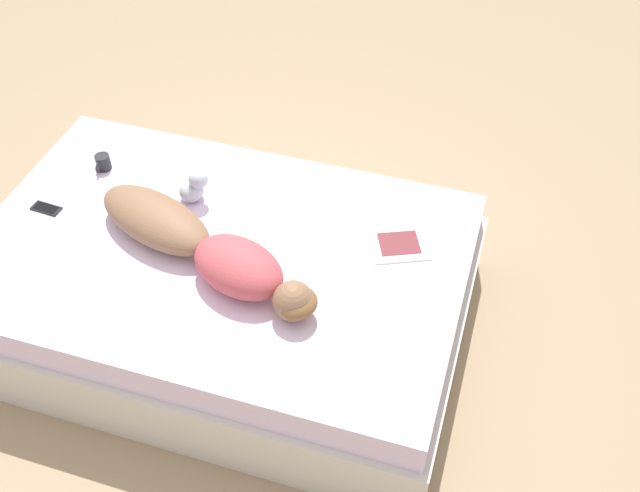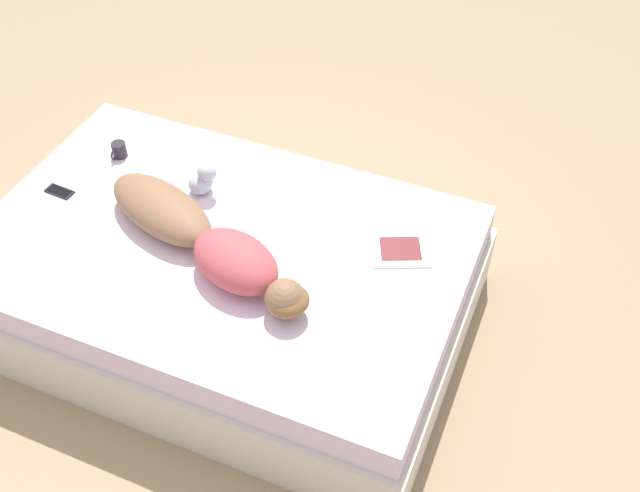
# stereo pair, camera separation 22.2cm
# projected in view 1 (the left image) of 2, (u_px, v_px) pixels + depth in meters

# --- Properties ---
(ground_plane) EXTENTS (12.00, 12.00, 0.00)m
(ground_plane) POSITION_uv_depth(u_px,v_px,m) (228.00, 320.00, 3.78)
(ground_plane) COLOR #9E8466
(bed) EXTENTS (1.51, 2.30, 0.52)m
(bed) POSITION_uv_depth(u_px,v_px,m) (223.00, 287.00, 3.59)
(bed) COLOR beige
(bed) RESTS_ON ground_plane
(person) EXTENTS (0.63, 1.23, 0.20)m
(person) POSITION_uv_depth(u_px,v_px,m) (203.00, 247.00, 3.28)
(person) COLOR brown
(person) RESTS_ON bed
(open_magazine) EXTENTS (0.53, 0.42, 0.01)m
(open_magazine) POSITION_uv_depth(u_px,v_px,m) (395.00, 227.00, 3.50)
(open_magazine) COLOR white
(open_magazine) RESTS_ON bed
(coffee_mug) EXTENTS (0.11, 0.07, 0.08)m
(coffee_mug) POSITION_uv_depth(u_px,v_px,m) (103.00, 162.00, 3.78)
(coffee_mug) COLOR #232328
(coffee_mug) RESTS_ON bed
(cell_phone) EXTENTS (0.07, 0.15, 0.01)m
(cell_phone) POSITION_uv_depth(u_px,v_px,m) (46.00, 209.00, 3.59)
(cell_phone) COLOR black
(cell_phone) RESTS_ON bed
(plush_toy) EXTENTS (0.13, 0.15, 0.19)m
(plush_toy) POSITION_uv_depth(u_px,v_px,m) (194.00, 187.00, 3.58)
(plush_toy) COLOR #B2BCCC
(plush_toy) RESTS_ON bed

